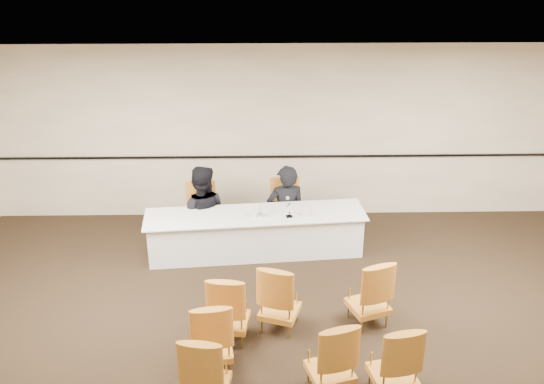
{
  "coord_description": "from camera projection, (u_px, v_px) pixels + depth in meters",
  "views": [
    {
      "loc": [
        -0.39,
        -5.69,
        4.78
      ],
      "look_at": [
        -0.22,
        2.6,
        1.05
      ],
      "focal_mm": 40.0,
      "sensor_mm": 36.0,
      "label": 1
    }
  ],
  "objects": [
    {
      "name": "coffee_cup",
      "position": [
        305.0,
        212.0,
        9.16
      ],
      "size": [
        0.1,
        0.1,
        0.14
      ],
      "primitive_type": "cylinder",
      "rotation": [
        0.0,
        0.0,
        -0.17
      ],
      "color": "white",
      "rests_on": "panel_table"
    },
    {
      "name": "panel_table",
      "position": [
        256.0,
        234.0,
        9.39
      ],
      "size": [
        3.43,
        1.09,
        0.68
      ],
      "primitive_type": null,
      "rotation": [
        0.0,
        0.0,
        0.09
      ],
      "color": "silver",
      "rests_on": "ground"
    },
    {
      "name": "ceiling",
      "position": [
        300.0,
        119.0,
        5.93
      ],
      "size": [
        10.0,
        10.0,
        0.0
      ],
      "primitive_type": "plane",
      "rotation": [
        3.14,
        0.0,
        0.0
      ],
      "color": "silver",
      "rests_on": "ground"
    },
    {
      "name": "papers",
      "position": [
        292.0,
        213.0,
        9.29
      ],
      "size": [
        0.36,
        0.31,
        0.0
      ],
      "primitive_type": "cube",
      "rotation": [
        0.0,
        0.0,
        0.34
      ],
      "color": "white",
      "rests_on": "panel_table"
    },
    {
      "name": "panelist_second",
      "position": [
        202.0,
        217.0,
        9.75
      ],
      "size": [
        0.87,
        0.69,
        1.74
      ],
      "primitive_type": "imported",
      "rotation": [
        0.0,
        0.0,
        3.11
      ],
      "color": "black",
      "rests_on": "ground"
    },
    {
      "name": "panelist_second_chair",
      "position": [
        202.0,
        214.0,
        9.72
      ],
      "size": [
        0.54,
        0.54,
        0.95
      ],
      "primitive_type": null,
      "rotation": [
        0.0,
        0.0,
        0.09
      ],
      "color": "orange",
      "rests_on": "ground"
    },
    {
      "name": "drinking_glass",
      "position": [
        255.0,
        214.0,
        9.14
      ],
      "size": [
        0.07,
        0.07,
        0.1
      ],
      "primitive_type": "cylinder",
      "rotation": [
        0.0,
        0.0,
        -0.14
      ],
      "color": "white",
      "rests_on": "panel_table"
    },
    {
      "name": "floor",
      "position": [
        295.0,
        363.0,
        7.16
      ],
      "size": [
        10.0,
        10.0,
        0.0
      ],
      "primitive_type": "plane",
      "color": "black",
      "rests_on": "ground"
    },
    {
      "name": "aud_chair_back_right",
      "position": [
        394.0,
        359.0,
        6.51
      ],
      "size": [
        0.59,
        0.59,
        0.95
      ],
      "primitive_type": null,
      "rotation": [
        0.0,
        0.0,
        0.2
      ],
      "color": "orange",
      "rests_on": "ground"
    },
    {
      "name": "aud_chair_front_left",
      "position": [
        229.0,
        306.0,
        7.39
      ],
      "size": [
        0.56,
        0.56,
        0.95
      ],
      "primitive_type": null,
      "rotation": [
        0.0,
        0.0,
        -0.13
      ],
      "color": "orange",
      "rests_on": "ground"
    },
    {
      "name": "microphone",
      "position": [
        289.0,
        209.0,
        9.11
      ],
      "size": [
        0.13,
        0.21,
        0.28
      ],
      "primitive_type": null,
      "rotation": [
        0.0,
        0.0,
        0.13
      ],
      "color": "black",
      "rests_on": "panel_table"
    },
    {
      "name": "wall_back",
      "position": [
        284.0,
        133.0,
        10.19
      ],
      "size": [
        10.0,
        0.04,
        3.0
      ],
      "primitive_type": "cube",
      "color": "#FCE7C6",
      "rests_on": "ground"
    },
    {
      "name": "aud_chair_front_right",
      "position": [
        369.0,
        291.0,
        7.69
      ],
      "size": [
        0.64,
        0.64,
        0.95
      ],
      "primitive_type": null,
      "rotation": [
        0.0,
        0.0,
        0.35
      ],
      "color": "orange",
      "rests_on": "ground"
    },
    {
      "name": "aud_chair_extra",
      "position": [
        211.0,
        334.0,
        6.89
      ],
      "size": [
        0.56,
        0.56,
        0.95
      ],
      "primitive_type": null,
      "rotation": [
        0.0,
        0.0,
        0.14
      ],
      "color": "orange",
      "rests_on": "ground"
    },
    {
      "name": "aud_chair_back_mid",
      "position": [
        331.0,
        355.0,
        6.56
      ],
      "size": [
        0.62,
        0.62,
        0.95
      ],
      "primitive_type": null,
      "rotation": [
        0.0,
        0.0,
        0.29
      ],
      "color": "orange",
      "rests_on": "ground"
    },
    {
      "name": "wall_rail",
      "position": [
        284.0,
        156.0,
        10.32
      ],
      "size": [
        9.8,
        0.04,
        0.03
      ],
      "primitive_type": "cube",
      "color": "black",
      "rests_on": "wall_back"
    },
    {
      "name": "aud_chair_front_mid",
      "position": [
        280.0,
        296.0,
        7.59
      ],
      "size": [
        0.64,
        0.64,
        0.95
      ],
      "primitive_type": null,
      "rotation": [
        0.0,
        0.0,
        -0.33
      ],
      "color": "orange",
      "rests_on": "ground"
    },
    {
      "name": "water_bottle",
      "position": [
        260.0,
        210.0,
        9.12
      ],
      "size": [
        0.08,
        0.08,
        0.23
      ],
      "primitive_type": null,
      "rotation": [
        0.0,
        0.0,
        0.2
      ],
      "color": "teal",
      "rests_on": "panel_table"
    },
    {
      "name": "aud_chair_back_left",
      "position": [
        206.0,
        369.0,
        6.36
      ],
      "size": [
        0.57,
        0.57,
        0.95
      ],
      "primitive_type": null,
      "rotation": [
        0.0,
        0.0,
        -0.16
      ],
      "color": "orange",
      "rests_on": "ground"
    },
    {
      "name": "panelist_main",
      "position": [
        286.0,
        216.0,
        9.91
      ],
      "size": [
        0.7,
        0.52,
        1.77
      ],
      "primitive_type": "imported",
      "rotation": [
        0.0,
        0.0,
        3.29
      ],
      "color": "black",
      "rests_on": "ground"
    },
    {
      "name": "panelist_main_chair",
      "position": [
        286.0,
        209.0,
        9.86
      ],
      "size": [
        0.54,
        0.54,
        0.95
      ],
      "primitive_type": null,
      "rotation": [
        0.0,
        0.0,
        0.09
      ],
      "color": "orange",
      "rests_on": "ground"
    }
  ]
}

